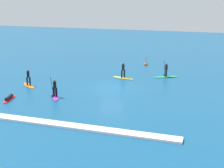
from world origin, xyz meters
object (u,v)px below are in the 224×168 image
object	(u,v)px
surfer_on_orange_board	(29,82)
surfer_on_purple_board	(55,92)
surfer_on_green_board	(166,74)
surfer_on_red_board	(9,98)
marker_buoy	(146,64)
surfer_on_yellow_board	(123,74)

from	to	relation	value
surfer_on_orange_board	surfer_on_purple_board	world-z (taller)	surfer_on_purple_board
surfer_on_orange_board	surfer_on_green_board	world-z (taller)	surfer_on_green_board
surfer_on_orange_board	surfer_on_red_board	xyz separation A→B (m)	(0.85, -4.78, -0.31)
surfer_on_green_board	marker_buoy	world-z (taller)	surfer_on_green_board
surfer_on_green_board	surfer_on_yellow_board	world-z (taller)	surfer_on_green_board
surfer_on_orange_board	marker_buoy	world-z (taller)	surfer_on_orange_board
surfer_on_green_board	surfer_on_yellow_board	distance (m)	5.28
surfer_on_purple_board	surfer_on_yellow_board	bearing A→B (deg)	123.86
surfer_on_green_board	surfer_on_yellow_board	xyz separation A→B (m)	(-4.83, -2.14, 0.06)
marker_buoy	surfer_on_green_board	bearing A→B (deg)	-57.66
surfer_on_orange_board	surfer_on_yellow_board	world-z (taller)	surfer_on_yellow_board
surfer_on_red_board	marker_buoy	world-z (taller)	marker_buoy
surfer_on_purple_board	surfer_on_green_board	bearing A→B (deg)	110.09
surfer_on_red_board	surfer_on_yellow_board	distance (m)	13.83
surfer_on_green_board	surfer_on_orange_board	bearing A→B (deg)	3.18
surfer_on_green_board	marker_buoy	distance (m)	7.08
surfer_on_red_board	surfer_on_green_board	bearing A→B (deg)	-57.16
surfer_on_purple_board	surfer_on_yellow_board	xyz separation A→B (m)	(4.30, 9.17, 0.01)
surfer_on_purple_board	marker_buoy	world-z (taller)	surfer_on_purple_board
surfer_on_purple_board	surfer_on_red_board	xyz separation A→B (m)	(-3.84, -2.01, -0.33)
surfer_on_yellow_board	surfer_on_green_board	bearing A→B (deg)	-142.58
surfer_on_yellow_board	marker_buoy	distance (m)	8.20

